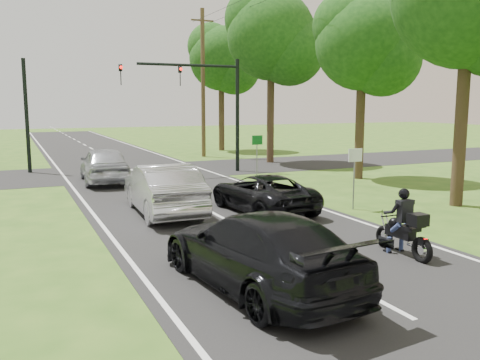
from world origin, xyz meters
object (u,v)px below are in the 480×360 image
object	(u,v)px
dark_car_behind	(258,250)
dark_suv	(262,193)
traffic_signal	(205,94)
sign_green	(257,146)
silver_suv	(104,165)
silver_sedan	(163,189)
sign_white	(355,164)
motorcycle_rider	(405,229)
utility_pole_far	(203,83)

from	to	relation	value
dark_car_behind	dark_suv	bearing A→B (deg)	-123.53
traffic_signal	sign_green	bearing A→B (deg)	-62.62
silver_suv	sign_green	world-z (taller)	sign_green
dark_suv	silver_sedan	distance (m)	3.35
silver_sedan	sign_green	world-z (taller)	sign_green
sign_white	sign_green	bearing A→B (deg)	88.57
silver_sedan	traffic_signal	distance (m)	10.75
silver_sedan	sign_green	distance (m)	8.82
dark_suv	silver_suv	xyz separation A→B (m)	(-3.80, 8.76, 0.20)
traffic_signal	sign_white	xyz separation A→B (m)	(1.36, -11.02, -2.54)
sign_green	silver_sedan	bearing A→B (deg)	-137.13
silver_sedan	traffic_signal	size ratio (longest dim) A/B	0.80
dark_car_behind	sign_green	bearing A→B (deg)	-122.24
motorcycle_rider	silver_sedan	bearing A→B (deg)	120.32
dark_car_behind	sign_green	xyz separation A→B (m)	(6.65, 13.48, 0.81)
utility_pole_far	sign_green	world-z (taller)	utility_pole_far
dark_suv	dark_car_behind	world-z (taller)	dark_car_behind
dark_car_behind	traffic_signal	world-z (taller)	traffic_signal
silver_sedan	traffic_signal	xyz separation A→B (m)	(4.88, 9.00, 3.29)
sign_white	dark_car_behind	bearing A→B (deg)	-139.63
dark_car_behind	silver_sedan	bearing A→B (deg)	-97.54
motorcycle_rider	utility_pole_far	world-z (taller)	utility_pole_far
dark_car_behind	utility_pole_far	bearing A→B (deg)	-113.96
motorcycle_rider	dark_car_behind	size ratio (longest dim) A/B	0.36
silver_suv	utility_pole_far	world-z (taller)	utility_pole_far
silver_suv	utility_pole_far	distance (m)	13.15
dark_suv	silver_suv	world-z (taller)	silver_suv
dark_suv	traffic_signal	size ratio (longest dim) A/B	0.71
motorcycle_rider	dark_car_behind	bearing A→B (deg)	-172.61
dark_suv	sign_white	bearing A→B (deg)	157.41
utility_pole_far	sign_white	size ratio (longest dim) A/B	4.71
dark_suv	silver_sedan	bearing A→B (deg)	-21.56
motorcycle_rider	dark_suv	bearing A→B (deg)	98.28
motorcycle_rider	dark_suv	world-z (taller)	motorcycle_rider
silver_suv	sign_white	distance (m)	11.97
silver_sedan	traffic_signal	bearing A→B (deg)	-115.98
utility_pole_far	sign_white	xyz separation A→B (m)	(-1.50, -19.02, -3.49)
utility_pole_far	sign_green	bearing A→B (deg)	-96.73
dark_suv	silver_sedan	size ratio (longest dim) A/B	0.90
silver_suv	dark_car_behind	distance (m)	15.27
dark_car_behind	sign_white	size ratio (longest dim) A/B	2.50
traffic_signal	dark_car_behind	bearing A→B (deg)	-107.12
silver_suv	traffic_signal	xyz separation A→B (m)	(5.49, 1.23, 3.29)
sign_white	traffic_signal	bearing A→B (deg)	97.05
motorcycle_rider	traffic_signal	world-z (taller)	traffic_signal
motorcycle_rider	utility_pole_far	size ratio (longest dim) A/B	0.19
dark_car_behind	sign_white	xyz separation A→B (m)	(6.45, 5.48, 0.81)
traffic_signal	dark_suv	bearing A→B (deg)	-99.62
motorcycle_rider	sign_green	size ratio (longest dim) A/B	0.91
motorcycle_rider	silver_sedan	distance (m)	8.06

